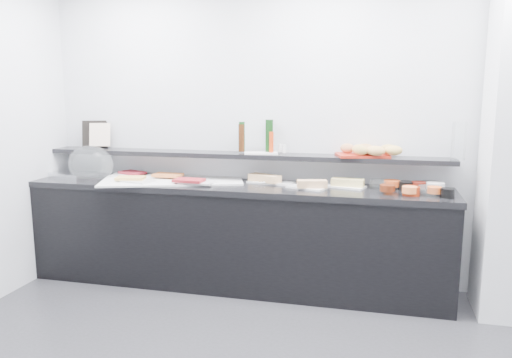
% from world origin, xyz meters
% --- Properties ---
extents(back_wall, '(5.00, 0.02, 2.70)m').
position_xyz_m(back_wall, '(0.00, 2.00, 1.35)').
color(back_wall, silver).
rests_on(back_wall, ground).
extents(buffet_cabinet, '(3.60, 0.60, 0.85)m').
position_xyz_m(buffet_cabinet, '(-0.70, 1.70, 0.42)').
color(buffet_cabinet, black).
rests_on(buffet_cabinet, ground).
extents(counter_top, '(3.62, 0.62, 0.05)m').
position_xyz_m(counter_top, '(-0.70, 1.70, 0.88)').
color(counter_top, black).
rests_on(counter_top, buffet_cabinet).
extents(wall_shelf, '(3.60, 0.25, 0.04)m').
position_xyz_m(wall_shelf, '(-0.70, 1.88, 1.13)').
color(wall_shelf, black).
rests_on(wall_shelf, back_wall).
extents(cloche_base, '(0.47, 0.38, 0.04)m').
position_xyz_m(cloche_base, '(-2.28, 1.74, 0.92)').
color(cloche_base, silver).
rests_on(cloche_base, counter_top).
extents(cloche_dome, '(0.48, 0.34, 0.34)m').
position_xyz_m(cloche_dome, '(-2.08, 1.72, 1.03)').
color(cloche_dome, white).
rests_on(cloche_dome, cloche_base).
extents(linen_runner, '(1.35, 0.94, 0.01)m').
position_xyz_m(linen_runner, '(-1.28, 1.74, 0.91)').
color(linen_runner, silver).
rests_on(linen_runner, counter_top).
extents(platter_meat_a, '(0.37, 0.28, 0.01)m').
position_xyz_m(platter_meat_a, '(-1.74, 1.83, 0.92)').
color(platter_meat_a, white).
rests_on(platter_meat_a, linen_runner).
extents(food_meat_a, '(0.28, 0.23, 0.02)m').
position_xyz_m(food_meat_a, '(-1.73, 1.84, 0.94)').
color(food_meat_a, maroon).
rests_on(food_meat_a, platter_meat_a).
extents(platter_salmon, '(0.27, 0.19, 0.01)m').
position_xyz_m(platter_salmon, '(-1.49, 1.86, 0.92)').
color(platter_salmon, white).
rests_on(platter_salmon, linen_runner).
extents(food_salmon, '(0.25, 0.16, 0.02)m').
position_xyz_m(food_salmon, '(-1.35, 1.79, 0.94)').
color(food_salmon, orange).
rests_on(food_salmon, platter_salmon).
extents(platter_cheese, '(0.31, 0.24, 0.01)m').
position_xyz_m(platter_cheese, '(-1.53, 1.55, 0.92)').
color(platter_cheese, silver).
rests_on(platter_cheese, linen_runner).
extents(food_cheese, '(0.27, 0.20, 0.02)m').
position_xyz_m(food_cheese, '(-1.60, 1.57, 0.94)').
color(food_cheese, '#E5B559').
rests_on(food_cheese, platter_cheese).
extents(platter_meat_b, '(0.29, 0.20, 0.01)m').
position_xyz_m(platter_meat_b, '(-1.00, 1.61, 0.92)').
color(platter_meat_b, silver).
rests_on(platter_meat_b, linen_runner).
extents(food_meat_b, '(0.25, 0.17, 0.02)m').
position_xyz_m(food_meat_b, '(-1.07, 1.58, 0.94)').
color(food_meat_b, maroon).
rests_on(food_meat_b, platter_meat_b).
extents(sandwich_plate_left, '(0.42, 0.25, 0.01)m').
position_xyz_m(sandwich_plate_left, '(-0.41, 1.83, 0.91)').
color(sandwich_plate_left, white).
rests_on(sandwich_plate_left, counter_top).
extents(sandwich_food_left, '(0.31, 0.22, 0.06)m').
position_xyz_m(sandwich_food_left, '(-0.46, 1.82, 0.94)').
color(sandwich_food_left, '#E2AD76').
rests_on(sandwich_food_left, sandwich_plate_left).
extents(tongs_left, '(0.16, 0.05, 0.01)m').
position_xyz_m(tongs_left, '(-0.47, 1.75, 0.92)').
color(tongs_left, '#B1B3B8').
rests_on(tongs_left, sandwich_plate_left).
extents(sandwich_plate_mid, '(0.34, 0.24, 0.01)m').
position_xyz_m(sandwich_plate_mid, '(-0.08, 1.66, 0.91)').
color(sandwich_plate_mid, white).
rests_on(sandwich_plate_mid, counter_top).
extents(sandwich_food_mid, '(0.25, 0.15, 0.06)m').
position_xyz_m(sandwich_food_mid, '(-0.03, 1.64, 0.94)').
color(sandwich_food_mid, tan).
rests_on(sandwich_food_mid, sandwich_plate_mid).
extents(tongs_mid, '(0.16, 0.01, 0.01)m').
position_xyz_m(tongs_mid, '(-0.04, 1.63, 0.92)').
color(tongs_mid, silver).
rests_on(tongs_mid, sandwich_plate_mid).
extents(sandwich_plate_right, '(0.39, 0.25, 0.01)m').
position_xyz_m(sandwich_plate_right, '(0.21, 1.79, 0.91)').
color(sandwich_plate_right, white).
rests_on(sandwich_plate_right, counter_top).
extents(sandwich_food_right, '(0.27, 0.13, 0.06)m').
position_xyz_m(sandwich_food_right, '(0.25, 1.78, 0.94)').
color(sandwich_food_right, '#DAC372').
rests_on(sandwich_food_right, sandwich_plate_right).
extents(tongs_right, '(0.16, 0.03, 0.01)m').
position_xyz_m(tongs_right, '(0.26, 1.76, 0.92)').
color(tongs_right, silver).
rests_on(tongs_right, sandwich_plate_right).
extents(bowl_glass_fruit, '(0.18, 0.18, 0.07)m').
position_xyz_m(bowl_glass_fruit, '(0.50, 1.82, 0.94)').
color(bowl_glass_fruit, white).
rests_on(bowl_glass_fruit, counter_top).
extents(fill_glass_fruit, '(0.15, 0.15, 0.05)m').
position_xyz_m(fill_glass_fruit, '(0.60, 1.81, 0.95)').
color(fill_glass_fruit, '#EB5620').
rests_on(fill_glass_fruit, bowl_glass_fruit).
extents(bowl_black_jam, '(0.16, 0.16, 0.07)m').
position_xyz_m(bowl_black_jam, '(0.71, 1.79, 0.94)').
color(bowl_black_jam, black).
rests_on(bowl_black_jam, counter_top).
extents(fill_black_jam, '(0.13, 0.13, 0.05)m').
position_xyz_m(fill_black_jam, '(0.81, 1.79, 0.95)').
color(fill_black_jam, '#5F150D').
rests_on(fill_black_jam, bowl_black_jam).
extents(bowl_glass_cream, '(0.19, 0.19, 0.07)m').
position_xyz_m(bowl_glass_cream, '(0.90, 1.83, 0.94)').
color(bowl_glass_cream, white).
rests_on(bowl_glass_cream, counter_top).
extents(fill_glass_cream, '(0.17, 0.17, 0.05)m').
position_xyz_m(fill_glass_cream, '(0.93, 1.78, 0.95)').
color(fill_glass_cream, white).
rests_on(fill_glass_cream, bowl_glass_cream).
extents(bowl_red_jam, '(0.16, 0.16, 0.07)m').
position_xyz_m(bowl_red_jam, '(0.74, 1.59, 0.94)').
color(bowl_red_jam, '#9C280E').
rests_on(bowl_red_jam, counter_top).
extents(fill_red_jam, '(0.14, 0.14, 0.05)m').
position_xyz_m(fill_red_jam, '(0.56, 1.59, 0.95)').
color(fill_red_jam, '#541E0C').
rests_on(fill_red_jam, bowl_red_jam).
extents(bowl_glass_salmon, '(0.22, 0.22, 0.07)m').
position_xyz_m(bowl_glass_salmon, '(0.87, 1.61, 0.94)').
color(bowl_glass_salmon, silver).
rests_on(bowl_glass_salmon, counter_top).
extents(fill_glass_salmon, '(0.12, 0.12, 0.05)m').
position_xyz_m(fill_glass_salmon, '(0.72, 1.56, 0.95)').
color(fill_glass_salmon, orange).
rests_on(fill_glass_salmon, bowl_glass_salmon).
extents(bowl_black_fruit, '(0.13, 0.13, 0.07)m').
position_xyz_m(bowl_black_fruit, '(1.00, 1.56, 0.94)').
color(bowl_black_fruit, black).
rests_on(bowl_black_fruit, counter_top).
extents(fill_black_fruit, '(0.12, 0.12, 0.05)m').
position_xyz_m(fill_black_fruit, '(0.91, 1.60, 0.95)').
color(fill_black_fruit, orange).
rests_on(fill_black_fruit, bowl_black_fruit).
extents(framed_print, '(0.25, 0.15, 0.26)m').
position_xyz_m(framed_print, '(-2.16, 1.95, 1.28)').
color(framed_print, black).
rests_on(framed_print, wall_shelf).
extents(print_art, '(0.20, 0.10, 0.22)m').
position_xyz_m(print_art, '(-2.09, 1.91, 1.28)').
color(print_art, beige).
rests_on(print_art, framed_print).
extents(condiment_tray, '(0.32, 0.25, 0.01)m').
position_xyz_m(condiment_tray, '(-0.51, 1.88, 1.16)').
color(condiment_tray, white).
rests_on(condiment_tray, wall_shelf).
extents(bottle_green_a, '(0.05, 0.05, 0.26)m').
position_xyz_m(bottle_green_a, '(-0.69, 1.90, 1.29)').
color(bottle_green_a, '#103B13').
rests_on(bottle_green_a, condiment_tray).
extents(bottle_brown, '(0.06, 0.06, 0.24)m').
position_xyz_m(bottle_brown, '(-0.69, 1.88, 1.28)').
color(bottle_brown, '#391C0A').
rests_on(bottle_brown, condiment_tray).
extents(bottle_green_b, '(0.07, 0.07, 0.28)m').
position_xyz_m(bottle_green_b, '(-0.45, 1.94, 1.30)').
color(bottle_green_b, black).
rests_on(bottle_green_b, condiment_tray).
extents(bottle_hot, '(0.05, 0.05, 0.18)m').
position_xyz_m(bottle_hot, '(-0.42, 1.88, 1.25)').
color(bottle_hot, red).
rests_on(bottle_hot, condiment_tray).
extents(shaker_salt, '(0.04, 0.04, 0.07)m').
position_xyz_m(shaker_salt, '(-0.30, 1.88, 1.20)').
color(shaker_salt, white).
rests_on(shaker_salt, condiment_tray).
extents(shaker_pepper, '(0.04, 0.04, 0.07)m').
position_xyz_m(shaker_pepper, '(-0.35, 1.92, 1.20)').
color(shaker_pepper, white).
rests_on(shaker_pepper, condiment_tray).
extents(bread_tray, '(0.47, 0.38, 0.02)m').
position_xyz_m(bread_tray, '(0.35, 1.90, 1.16)').
color(bread_tray, '#9E1F11').
rests_on(bread_tray, wall_shelf).
extents(bread_roll_nw, '(0.13, 0.09, 0.08)m').
position_xyz_m(bread_roll_nw, '(0.23, 1.92, 1.21)').
color(bread_roll_nw, '#BE7748').
rests_on(bread_roll_nw, bread_tray).
extents(bread_roll_n, '(0.18, 0.14, 0.08)m').
position_xyz_m(bread_roll_n, '(0.37, 1.95, 1.21)').
color(bread_roll_n, '#B37944').
rests_on(bread_roll_n, bread_tray).
extents(bread_roll_ne, '(0.17, 0.12, 0.08)m').
position_xyz_m(bread_roll_ne, '(0.57, 1.93, 1.21)').
color(bread_roll_ne, tan).
rests_on(bread_roll_ne, bread_tray).
extents(bread_roll_sw, '(0.13, 0.10, 0.08)m').
position_xyz_m(bread_roll_sw, '(0.34, 1.78, 1.21)').
color(bread_roll_sw, '#B58F45').
rests_on(bread_roll_sw, bread_tray).
extents(bread_roll_s, '(0.16, 0.11, 0.08)m').
position_xyz_m(bread_roll_s, '(0.46, 1.79, 1.21)').
color(bread_roll_s, tan).
rests_on(bread_roll_s, bread_tray).
extents(bread_roll_se, '(0.16, 0.12, 0.08)m').
position_xyz_m(bread_roll_se, '(0.60, 1.85, 1.21)').
color(bread_roll_se, gold).
rests_on(bread_roll_se, bread_tray).
extents(bread_roll_midw, '(0.14, 0.11, 0.08)m').
position_xyz_m(bread_roll_midw, '(0.32, 1.87, 1.21)').
color(bread_roll_midw, tan).
rests_on(bread_roll_midw, bread_tray).
extents(bread_roll_mide, '(0.17, 0.13, 0.08)m').
position_xyz_m(bread_roll_mide, '(0.39, 1.86, 1.21)').
color(bread_roll_mide, '#AC7641').
rests_on(bread_roll_mide, bread_tray).
extents(carafe, '(0.14, 0.14, 0.30)m').
position_xyz_m(carafe, '(1.09, 1.85, 1.30)').
color(carafe, silver).
rests_on(carafe, wall_shelf).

